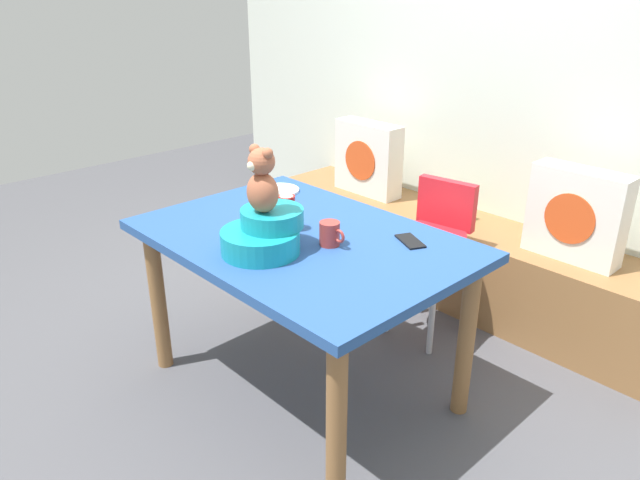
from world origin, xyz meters
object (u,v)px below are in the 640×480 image
Objects in this scene: book_stack at (453,211)px; highchair at (432,239)px; pillow_floral_right at (576,215)px; infant_seat_teal at (264,234)px; teddy_bear at (262,181)px; ketchup_bottle at (287,210)px; dinner_plate_near at (279,190)px; dining_table at (302,258)px; pillow_floral_left at (368,158)px; cell_phone at (410,241)px; coffee_mug at (330,234)px.

book_stack is 0.47m from highchair.
pillow_floral_right is 0.56× the size of highchair.
teddy_bear is at bearing -90.00° from infant_seat_teal.
ketchup_bottle is (0.01, -1.22, 0.33)m from book_stack.
infant_seat_teal is at bearing -44.04° from dinner_plate_near.
ketchup_bottle is (-0.08, -0.01, 0.19)m from dining_table.
book_stack is at bearing 1.91° from pillow_floral_left.
pillow_floral_right is at bearing 63.50° from dining_table.
book_stack is 0.80× the size of teddy_bear.
infant_seat_teal reaches higher than cell_phone.
infant_seat_teal is 0.58m from cell_phone.
pillow_floral_right is 2.20× the size of dinner_plate_near.
book_stack is at bearing 67.20° from dinner_plate_near.
dining_table is at bearing -58.64° from pillow_floral_left.
pillow_floral_left is 1.76× the size of teddy_bear.
coffee_mug reaches higher than highchair.
teddy_bear is (0.00, -0.00, 0.21)m from infant_seat_teal.
ketchup_bottle is (0.64, -1.20, 0.15)m from pillow_floral_left.
dinner_plate_near is (-0.39, -0.93, 0.24)m from book_stack.
highchair is at bearing 83.51° from dining_table.
cell_phone is (1.07, -0.92, 0.06)m from pillow_floral_left.
pillow_floral_right reaches higher than dining_table.
highchair is 4.27× the size of ketchup_bottle.
highchair reaches higher than dining_table.
infant_seat_teal is at bearing -120.94° from coffee_mug.
teddy_bear is 0.75m from dinner_plate_near.
pillow_floral_right is 1.26m from coffee_mug.
dinner_plate_near reaches higher than dining_table.
teddy_bear is 2.08× the size of coffee_mug.
dinner_plate_near is (-0.49, 0.28, 0.11)m from dining_table.
teddy_bear reaches higher than ketchup_bottle.
highchair is at bearing -27.09° from pillow_floral_left.
book_stack is 1.51m from teddy_bear.
dinner_plate_near is at bearing 144.34° from ketchup_bottle.
cell_phone is (-0.25, -0.92, 0.06)m from pillow_floral_right.
teddy_bear is at bearing -112.57° from pillow_floral_right.
pillow_floral_left is 1.39m from dining_table.
teddy_bear is 1.74× the size of cell_phone.
dining_table is at bearing -96.49° from highchair.
pillow_floral_right is 1.33m from dining_table.
infant_seat_teal is at bearing -62.03° from pillow_floral_left.
teddy_bear is 1.35× the size of ketchup_bottle.
pillow_floral_right is 2.20× the size of book_stack.
pillow_floral_left is 1.37m from ketchup_bottle.
dining_table is 4.04× the size of infant_seat_teal.
infant_seat_teal is at bearing -112.58° from pillow_floral_right.
coffee_mug is 0.69m from dinner_plate_near.
pillow_floral_left is 3.06× the size of cell_phone.
pillow_floral_left is 3.67× the size of coffee_mug.
ketchup_bottle is (-0.68, -1.20, 0.15)m from pillow_floral_right.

